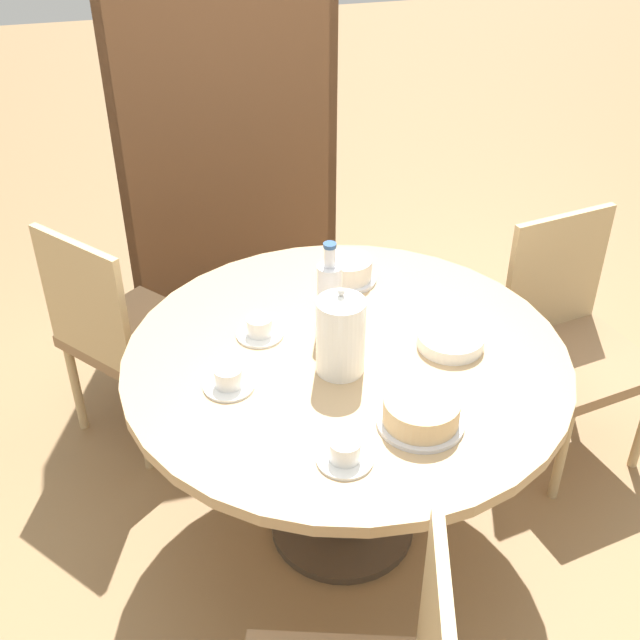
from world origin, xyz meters
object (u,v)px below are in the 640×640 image
coffee_pot (341,334)px  cup_b (345,453)px  water_bottle (329,296)px  cake_main (421,413)px  cake_second (348,270)px  cup_a (228,380)px  bookshelf (224,110)px  chair_b (571,338)px  cup_c (260,329)px  chair_c (123,330)px

coffee_pot → cup_b: 0.37m
water_bottle → cake_main: (0.12, -0.46, -0.08)m
coffee_pot → cake_second: 0.48m
coffee_pot → cup_a: 0.32m
water_bottle → cake_second: size_ratio=1.59×
bookshelf → cake_second: (0.22, -1.09, -0.17)m
chair_b → cake_main: 1.00m
cake_main → water_bottle: bearing=104.2°
bookshelf → coffee_pot: bookshelf is taller
cake_second → water_bottle: bearing=-117.4°
bookshelf → cup_c: 1.34m
cake_main → chair_c: bearing=126.2°
coffee_pot → cup_b: bearing=-103.7°
cup_b → cup_c: size_ratio=1.00×
coffee_pot → cup_c: coffee_pot is taller
cake_second → cup_b: 0.83m
cup_c → cup_b: bearing=-79.9°
chair_c → coffee_pot: bearing=179.8°
cake_second → chair_c: bearing=159.4°
chair_c → cake_main: size_ratio=3.94×
cup_b → cake_main: bearing=19.5°
chair_b → chair_c: bearing=153.6°
bookshelf → water_bottle: 1.35m
bookshelf → cup_c: (-0.11, -1.32, -0.18)m
water_bottle → cup_c: size_ratio=2.10×
chair_b → cup_c: size_ratio=6.35×
chair_b → cup_a: size_ratio=6.35×
chair_c → coffee_pot: 1.01m
chair_c → bookshelf: bearing=-71.9°
chair_c → cup_a: chair_c is taller
coffee_pot → cake_main: bearing=-63.0°
water_bottle → cup_c: water_bottle is taller
coffee_pot → cake_second: bearing=71.2°
cake_main → cup_a: cake_main is taller
bookshelf → cup_a: bearing=81.2°
water_bottle → bookshelf: bearing=93.9°
cake_main → cake_second: size_ratio=1.22×
cake_second → cup_b: cake_second is taller
chair_b → water_bottle: water_bottle is taller
bookshelf → cup_a: bookshelf is taller
chair_b → chair_c: 1.57m
coffee_pot → cake_main: (0.14, -0.27, -0.08)m
chair_b → cup_c: bearing=173.6°
coffee_pot → cake_second: (0.15, 0.44, -0.08)m
water_bottle → cup_b: size_ratio=2.10×
cake_main → cake_second: same height
cake_main → cup_a: (-0.45, 0.27, -0.01)m
cup_c → coffee_pot: bearing=-49.1°
bookshelf → cup_a: 1.57m
chair_b → coffee_pot: 1.03m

